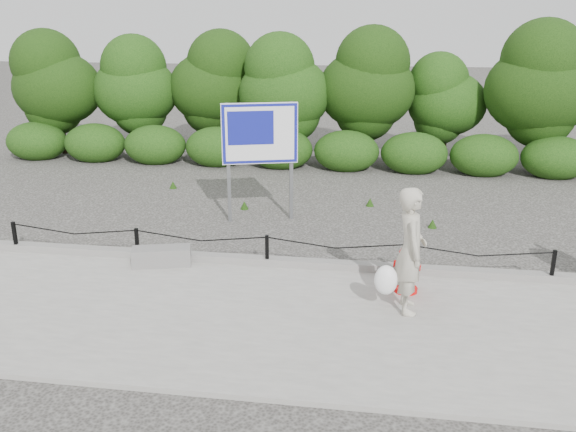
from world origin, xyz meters
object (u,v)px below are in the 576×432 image
(advertising_sign, at_px, (260,139))
(pedestrian, at_px, (409,252))
(fire_hydrant, at_px, (407,269))
(concrete_block, at_px, (162,256))

(advertising_sign, bearing_deg, pedestrian, -69.55)
(fire_hydrant, bearing_deg, pedestrian, -76.96)
(pedestrian, height_order, concrete_block, pedestrian)
(fire_hydrant, xyz_separation_m, advertising_sign, (-3.14, 3.46, 1.41))
(pedestrian, relative_size, advertising_sign, 0.75)
(fire_hydrant, bearing_deg, concrete_block, -170.87)
(concrete_block, bearing_deg, fire_hydrant, -6.17)
(pedestrian, height_order, advertising_sign, advertising_sign)
(fire_hydrant, distance_m, advertising_sign, 4.88)
(fire_hydrant, bearing_deg, advertising_sign, 147.56)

